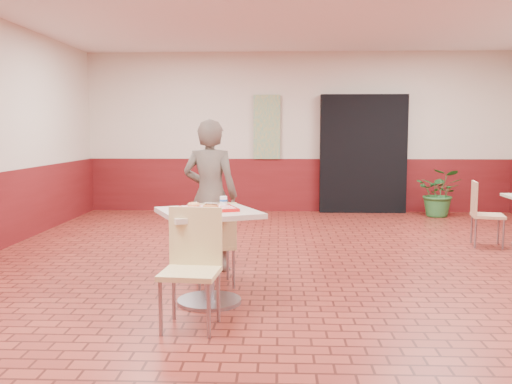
{
  "coord_description": "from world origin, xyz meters",
  "views": [
    {
      "loc": [
        -0.37,
        -5.84,
        1.55
      ],
      "look_at": [
        -0.59,
        -0.37,
        0.95
      ],
      "focal_mm": 40.0,
      "sensor_mm": 36.0,
      "label": 1
    }
  ],
  "objects_px": {
    "customer": "(210,195)",
    "long_john_donut": "(211,205)",
    "main_table": "(209,241)",
    "serving_tray": "(209,209)",
    "chair_main_front": "(192,261)",
    "chair_main_back": "(215,240)",
    "ring_donut": "(194,205)",
    "potted_plant": "(440,193)",
    "paper_cup": "(224,201)",
    "chair_second_left": "(482,210)"
  },
  "relations": [
    {
      "from": "chair_main_back",
      "to": "long_john_donut",
      "type": "bearing_deg",
      "value": 78.37
    },
    {
      "from": "chair_main_front",
      "to": "customer",
      "type": "bearing_deg",
      "value": 97.37
    },
    {
      "from": "customer",
      "to": "paper_cup",
      "type": "distance_m",
      "value": 1.13
    },
    {
      "from": "potted_plant",
      "to": "ring_donut",
      "type": "bearing_deg",
      "value": -124.71
    },
    {
      "from": "main_table",
      "to": "ring_donut",
      "type": "xyz_separation_m",
      "value": [
        -0.14,
        0.02,
        0.32
      ]
    },
    {
      "from": "ring_donut",
      "to": "chair_second_left",
      "type": "height_order",
      "value": "ring_donut"
    },
    {
      "from": "paper_cup",
      "to": "potted_plant",
      "type": "bearing_deg",
      "value": 56.8
    },
    {
      "from": "paper_cup",
      "to": "customer",
      "type": "bearing_deg",
      "value": 102.95
    },
    {
      "from": "customer",
      "to": "chair_second_left",
      "type": "distance_m",
      "value": 3.78
    },
    {
      "from": "main_table",
      "to": "customer",
      "type": "distance_m",
      "value": 1.25
    },
    {
      "from": "customer",
      "to": "potted_plant",
      "type": "relative_size",
      "value": 1.92
    },
    {
      "from": "long_john_donut",
      "to": "potted_plant",
      "type": "height_order",
      "value": "long_john_donut"
    },
    {
      "from": "serving_tray",
      "to": "paper_cup",
      "type": "bearing_deg",
      "value": 41.94
    },
    {
      "from": "main_table",
      "to": "serving_tray",
      "type": "bearing_deg",
      "value": 0.0
    },
    {
      "from": "ring_donut",
      "to": "paper_cup",
      "type": "distance_m",
      "value": 0.27
    },
    {
      "from": "customer",
      "to": "paper_cup",
      "type": "height_order",
      "value": "customer"
    },
    {
      "from": "long_john_donut",
      "to": "paper_cup",
      "type": "relative_size",
      "value": 1.87
    },
    {
      "from": "chair_main_back",
      "to": "ring_donut",
      "type": "relative_size",
      "value": 7.68
    },
    {
      "from": "chair_main_front",
      "to": "potted_plant",
      "type": "xyz_separation_m",
      "value": [
        3.55,
        5.85,
        -0.09
      ]
    },
    {
      "from": "paper_cup",
      "to": "chair_second_left",
      "type": "bearing_deg",
      "value": 38.57
    },
    {
      "from": "chair_main_front",
      "to": "chair_main_back",
      "type": "bearing_deg",
      "value": 92.37
    },
    {
      "from": "customer",
      "to": "long_john_donut",
      "type": "height_order",
      "value": "customer"
    },
    {
      "from": "main_table",
      "to": "chair_main_back",
      "type": "distance_m",
      "value": 0.53
    },
    {
      "from": "chair_main_front",
      "to": "ring_donut",
      "type": "bearing_deg",
      "value": 102.23
    },
    {
      "from": "long_john_donut",
      "to": "serving_tray",
      "type": "bearing_deg",
      "value": 117.12
    },
    {
      "from": "chair_main_front",
      "to": "serving_tray",
      "type": "height_order",
      "value": "chair_main_front"
    },
    {
      "from": "chair_main_front",
      "to": "ring_donut",
      "type": "height_order",
      "value": "chair_main_front"
    },
    {
      "from": "main_table",
      "to": "paper_cup",
      "type": "relative_size",
      "value": 10.16
    },
    {
      "from": "chair_main_front",
      "to": "paper_cup",
      "type": "xyz_separation_m",
      "value": [
        0.18,
        0.7,
        0.39
      ]
    },
    {
      "from": "chair_main_front",
      "to": "chair_main_back",
      "type": "height_order",
      "value": "chair_main_front"
    },
    {
      "from": "paper_cup",
      "to": "potted_plant",
      "type": "height_order",
      "value": "paper_cup"
    },
    {
      "from": "potted_plant",
      "to": "customer",
      "type": "bearing_deg",
      "value": -131.82
    },
    {
      "from": "serving_tray",
      "to": "long_john_donut",
      "type": "xyz_separation_m",
      "value": [
        0.03,
        -0.06,
        0.04
      ]
    },
    {
      "from": "chair_main_front",
      "to": "customer",
      "type": "relative_size",
      "value": 0.56
    },
    {
      "from": "chair_main_front",
      "to": "paper_cup",
      "type": "height_order",
      "value": "paper_cup"
    },
    {
      "from": "customer",
      "to": "chair_second_left",
      "type": "height_order",
      "value": "customer"
    },
    {
      "from": "main_table",
      "to": "chair_second_left",
      "type": "distance_m",
      "value": 4.27
    },
    {
      "from": "ring_donut",
      "to": "long_john_donut",
      "type": "xyz_separation_m",
      "value": [
        0.16,
        -0.08,
        0.0
      ]
    },
    {
      "from": "paper_cup",
      "to": "long_john_donut",
      "type": "bearing_deg",
      "value": -119.59
    },
    {
      "from": "serving_tray",
      "to": "chair_main_front",
      "type": "bearing_deg",
      "value": -95.53
    },
    {
      "from": "main_table",
      "to": "ring_donut",
      "type": "bearing_deg",
      "value": 169.88
    },
    {
      "from": "chair_main_front",
      "to": "long_john_donut",
      "type": "bearing_deg",
      "value": 85.97
    },
    {
      "from": "potted_plant",
      "to": "paper_cup",
      "type": "bearing_deg",
      "value": -123.2
    },
    {
      "from": "main_table",
      "to": "chair_second_left",
      "type": "xyz_separation_m",
      "value": [
        3.33,
        2.67,
        -0.08
      ]
    },
    {
      "from": "main_table",
      "to": "chair_second_left",
      "type": "relative_size",
      "value": 0.97
    },
    {
      "from": "chair_second_left",
      "to": "potted_plant",
      "type": "distance_m",
      "value": 2.6
    },
    {
      "from": "customer",
      "to": "long_john_donut",
      "type": "bearing_deg",
      "value": 106.87
    },
    {
      "from": "long_john_donut",
      "to": "ring_donut",
      "type": "bearing_deg",
      "value": 154.02
    },
    {
      "from": "paper_cup",
      "to": "ring_donut",
      "type": "bearing_deg",
      "value": -161.54
    },
    {
      "from": "main_table",
      "to": "serving_tray",
      "type": "height_order",
      "value": "serving_tray"
    }
  ]
}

